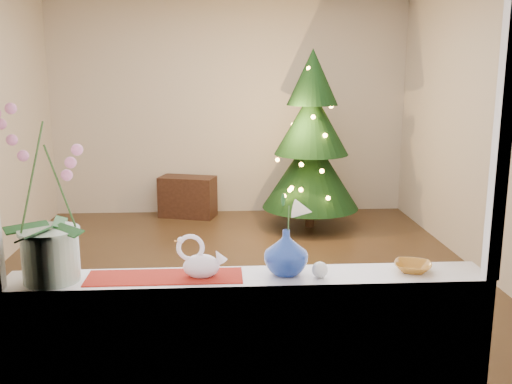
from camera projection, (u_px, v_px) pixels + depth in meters
ground at (236, 279)px, 5.10m from camera, size 5.00×5.00×0.00m
wall_back at (230, 108)px, 7.25m from camera, size 4.50×0.10×2.70m
wall_front at (250, 189)px, 2.38m from camera, size 4.50×0.10×2.70m
wall_right at (494, 127)px, 4.95m from camera, size 0.10×5.00×2.70m
window_apron at (250, 382)px, 2.61m from camera, size 2.20×0.08×0.88m
windowsill at (249, 280)px, 2.60m from camera, size 2.20×0.26×0.04m
window_frame at (249, 104)px, 2.33m from camera, size 2.22×0.06×1.60m
runner at (165, 277)px, 2.57m from camera, size 0.70×0.20×0.01m
orchid_pot at (46, 195)px, 2.45m from camera, size 0.27×0.27×0.78m
swan at (201, 257)px, 2.55m from camera, size 0.23×0.12×0.19m
blue_vase at (286, 249)px, 2.59m from camera, size 0.29×0.29×0.24m
lily at (287, 204)px, 2.55m from camera, size 0.13×0.08×0.18m
paperweight at (320, 270)px, 2.56m from camera, size 0.08×0.08×0.07m
amber_dish at (413, 268)px, 2.65m from camera, size 0.18×0.18×0.04m
xmas_tree at (311, 140)px, 6.58m from camera, size 1.50×1.50×2.07m
side_table at (188, 197)px, 7.21m from camera, size 0.75×0.52×0.51m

